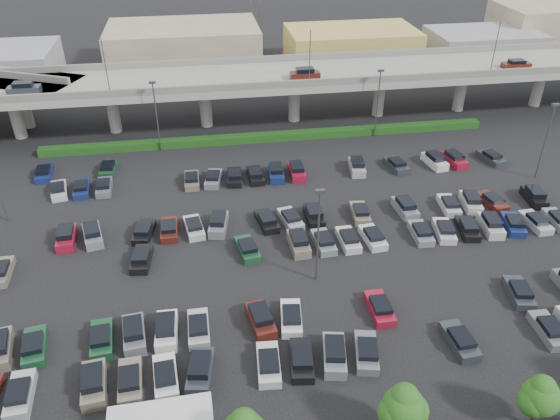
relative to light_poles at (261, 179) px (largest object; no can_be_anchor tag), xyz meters
name	(u,v)px	position (x,y,z in m)	size (l,w,h in m)	color
ground	(301,234)	(4.13, -2.00, -6.24)	(280.00, 280.00, 0.00)	black
overpass	(261,80)	(3.88, 29.96, 0.73)	(150.00, 13.00, 15.80)	gray
hedge	(269,137)	(4.13, 23.00, -5.69)	(66.00, 1.60, 1.10)	#133910
tree_row	(386,411)	(4.83, -28.53, -2.72)	(65.07, 3.66, 5.94)	#332316
parked_cars	(311,248)	(4.56, -5.56, -5.62)	(63.11, 41.63, 1.67)	#194629
light_poles	(261,179)	(0.00, 0.00, 0.00)	(66.90, 48.38, 10.30)	#444448
distant_buildings	(304,45)	(16.50, 59.81, -2.49)	(138.00, 24.00, 9.00)	gray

